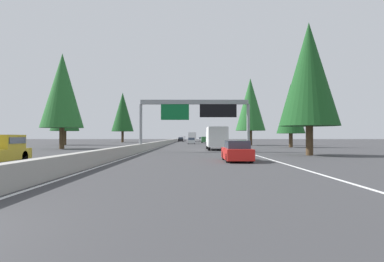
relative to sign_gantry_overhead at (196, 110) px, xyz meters
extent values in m
plane|color=#38383A|center=(27.08, 6.04, -4.72)|extent=(320.00, 320.00, 0.00)
cube|color=#9E9B93|center=(47.08, 6.34, -4.27)|extent=(180.00, 0.56, 0.90)
cube|color=silver|center=(37.08, -5.48, -4.72)|extent=(160.00, 0.16, 0.01)
cube|color=silver|center=(37.08, 5.79, -4.72)|extent=(160.00, 0.16, 0.01)
cylinder|color=gray|center=(0.04, 6.34, -2.01)|extent=(0.36, 0.36, 5.44)
cylinder|color=gray|center=(0.04, -5.98, -2.01)|extent=(0.36, 0.36, 5.44)
cube|color=gray|center=(0.04, 0.18, 0.96)|extent=(0.50, 12.32, 0.50)
cube|color=#0C602D|center=(-0.11, 2.40, -0.14)|extent=(0.12, 3.20, 1.90)
cube|color=black|center=(-0.11, -2.53, -0.04)|extent=(0.16, 4.20, 1.50)
cube|color=red|center=(-14.51, -2.74, -4.20)|extent=(4.40, 1.80, 0.76)
cube|color=#2D3847|center=(-14.73, -2.74, -3.54)|extent=(2.46, 1.51, 0.56)
cylinder|color=black|center=(-13.10, -1.95, -4.40)|extent=(0.64, 0.22, 0.64)
cylinder|color=black|center=(-13.10, -3.53, -4.40)|extent=(0.64, 0.22, 0.64)
cylinder|color=black|center=(-15.92, -1.95, -4.40)|extent=(0.64, 0.22, 0.64)
cylinder|color=black|center=(-15.92, -3.53, -4.40)|extent=(0.64, 0.22, 0.64)
cube|color=white|center=(4.88, -2.73, -3.02)|extent=(6.12, 2.40, 2.50)
cube|color=white|center=(9.13, -2.73, -3.32)|extent=(2.38, 2.30, 1.90)
cylinder|color=black|center=(8.96, -1.67, -4.27)|extent=(0.90, 0.28, 0.90)
cylinder|color=black|center=(8.96, -3.79, -4.27)|extent=(0.90, 0.28, 0.90)
cylinder|color=black|center=(3.18, -1.67, -4.27)|extent=(0.90, 0.28, 0.90)
cylinder|color=black|center=(3.18, -3.79, -4.27)|extent=(0.90, 0.28, 0.90)
cube|color=silver|center=(41.38, 0.61, -4.20)|extent=(4.40, 1.80, 0.76)
cube|color=#2D3847|center=(41.16, 0.61, -3.54)|extent=(2.46, 1.51, 0.56)
cylinder|color=black|center=(42.78, 1.40, -4.40)|extent=(0.64, 0.22, 0.64)
cylinder|color=black|center=(42.78, -0.18, -4.40)|extent=(0.64, 0.22, 0.64)
cylinder|color=black|center=(39.97, 1.40, -4.40)|extent=(0.64, 0.22, 0.64)
cylinder|color=black|center=(39.97, -0.18, -4.40)|extent=(0.64, 0.22, 0.64)
cube|color=black|center=(72.78, 4.24, -4.20)|extent=(4.40, 1.80, 0.76)
cube|color=#2D3847|center=(72.56, 4.24, -3.54)|extent=(2.46, 1.51, 0.56)
cylinder|color=black|center=(74.19, 5.03, -4.40)|extent=(0.64, 0.22, 0.64)
cylinder|color=black|center=(74.19, 3.45, -4.40)|extent=(0.64, 0.22, 0.64)
cylinder|color=black|center=(71.37, 5.03, -4.40)|extent=(0.64, 0.22, 0.64)
cylinder|color=black|center=(71.37, 3.45, -4.40)|extent=(0.64, 0.22, 0.64)
cube|color=silver|center=(88.52, 4.04, -4.11)|extent=(5.60, 2.00, 0.70)
cube|color=silver|center=(89.53, 4.04, -3.31)|extent=(2.24, 1.84, 0.90)
cube|color=#2D3847|center=(89.53, 4.04, -3.22)|extent=(2.02, 1.92, 0.41)
cylinder|color=black|center=(90.37, 4.90, -4.32)|extent=(0.80, 0.28, 0.80)
cylinder|color=black|center=(90.37, 3.18, -4.32)|extent=(0.80, 0.28, 0.80)
cylinder|color=black|center=(86.68, 4.90, -4.32)|extent=(0.80, 0.28, 0.80)
cylinder|color=black|center=(86.68, 3.18, -4.32)|extent=(0.80, 0.28, 0.80)
cube|color=#2D6B38|center=(52.15, -3.03, -3.75)|extent=(5.00, 1.95, 1.44)
cube|color=#2D3847|center=(49.85, -3.03, -3.50)|extent=(0.08, 1.48, 0.56)
cylinder|color=black|center=(53.85, -2.18, -4.37)|extent=(0.70, 0.24, 0.70)
cylinder|color=black|center=(53.85, -3.89, -4.37)|extent=(0.70, 0.24, 0.70)
cylinder|color=black|center=(50.45, -2.18, -4.37)|extent=(0.70, 0.24, 0.70)
cylinder|color=black|center=(50.45, -3.89, -4.37)|extent=(0.70, 0.24, 0.70)
cube|color=white|center=(76.71, 0.44, -3.07)|extent=(11.50, 2.50, 2.90)
cube|color=#2D3847|center=(76.71, 0.44, -2.71)|extent=(11.04, 2.55, 0.84)
cylinder|color=black|center=(80.73, 1.54, -4.22)|extent=(1.00, 0.30, 1.00)
cylinder|color=black|center=(80.73, -0.66, -4.22)|extent=(1.00, 0.30, 1.00)
cylinder|color=black|center=(72.68, 1.54, -4.22)|extent=(1.00, 0.30, 1.00)
cylinder|color=black|center=(72.68, -0.66, -4.22)|extent=(1.00, 0.30, 1.00)
cube|color=white|center=(95.96, -3.04, -4.20)|extent=(4.40, 1.80, 0.76)
cube|color=#2D3847|center=(95.74, -3.04, -3.54)|extent=(2.46, 1.51, 0.56)
cylinder|color=black|center=(97.37, -2.25, -4.40)|extent=(0.64, 0.22, 0.64)
cylinder|color=black|center=(97.37, -3.83, -4.40)|extent=(0.64, 0.22, 0.64)
cylinder|color=black|center=(94.55, -2.25, -4.40)|extent=(0.64, 0.22, 0.64)
cylinder|color=black|center=(94.55, -3.83, -4.40)|extent=(0.64, 0.22, 0.64)
cube|color=#AD931E|center=(-16.85, 12.54, -3.31)|extent=(2.24, 1.84, 0.90)
cube|color=#2D3847|center=(-16.85, 12.54, -3.22)|extent=(2.02, 1.92, 0.41)
cylinder|color=black|center=(-16.01, 11.68, -4.32)|extent=(0.80, 0.28, 0.80)
cylinder|color=#4C3823|center=(-7.20, -10.45, -3.36)|extent=(0.66, 0.66, 2.73)
cone|color=#194C1E|center=(-7.20, -10.45, 2.85)|extent=(5.46, 5.46, 9.68)
cylinder|color=#4C3823|center=(15.53, -15.40, -3.60)|extent=(0.60, 0.60, 2.24)
cone|color=#194C1E|center=(15.53, -15.40, 1.49)|extent=(4.48, 4.48, 7.94)
cylinder|color=#4C3823|center=(27.86, -11.06, -3.26)|extent=(0.68, 0.68, 2.92)
cone|color=#236028|center=(27.86, -11.06, 3.37)|extent=(5.84, 5.84, 10.35)
cylinder|color=#4C3823|center=(8.90, 18.80, -3.24)|extent=(0.68, 0.68, 2.98)
cone|color=#236028|center=(8.90, 18.80, 3.53)|extent=(5.95, 5.95, 10.55)
cylinder|color=#4C3823|center=(30.58, 26.66, -3.28)|extent=(0.68, 0.68, 2.89)
cone|color=#194C1E|center=(30.58, 26.66, 3.29)|extent=(5.78, 5.78, 10.25)
cylinder|color=#4C3823|center=(61.91, 21.28, -3.08)|extent=(0.72, 0.72, 3.28)
cone|color=#194C1E|center=(61.91, 21.28, 4.37)|extent=(6.56, 6.56, 11.63)
camera|label=1|loc=(-38.33, 0.42, -2.97)|focal=31.42mm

